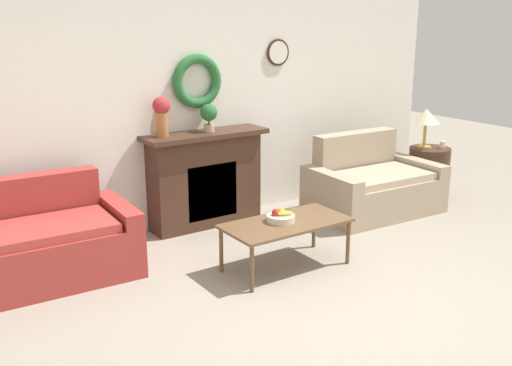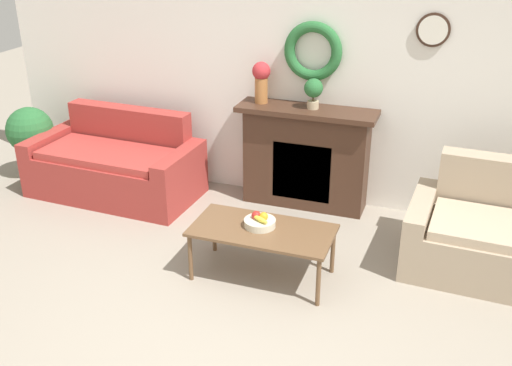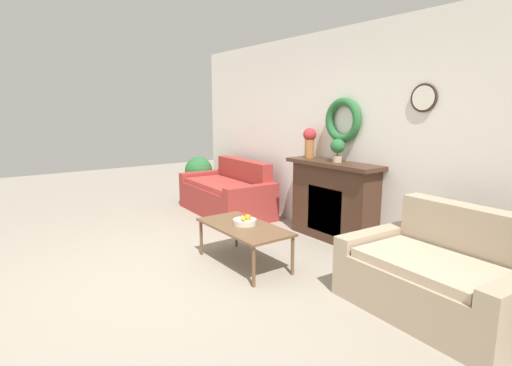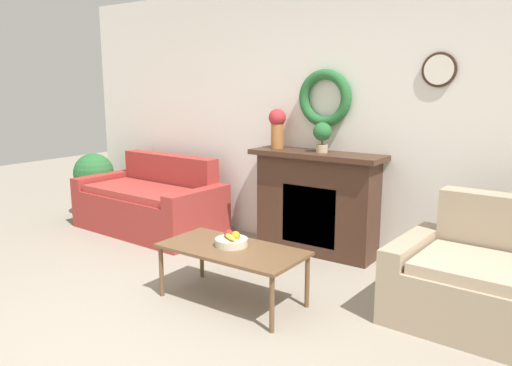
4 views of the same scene
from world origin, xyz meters
The scene contains 12 objects.
ground_plane centered at (0.00, 0.00, 0.00)m, with size 16.00×16.00×0.00m, color gray.
wall_back centered at (0.00, 2.60, 1.36)m, with size 6.80×0.17×2.70m.
fireplace centered at (0.02, 2.40, 0.52)m, with size 1.36×0.41×1.03m.
couch_left centered at (-1.93, 1.99, 0.31)m, with size 1.79×0.96×0.86m.
loveseat_right centered at (1.86, 1.73, 0.30)m, with size 1.50×1.00×0.88m.
coffee_table centered at (0.05, 0.98, 0.40)m, with size 1.14×0.57×0.44m.
fruit_bowl centered at (0.01, 1.02, 0.48)m, with size 0.26×0.26×0.12m.
side_table_by_loveseat centered at (2.92, 1.80, 0.31)m, with size 0.51×0.51×0.61m.
table_lamp centered at (2.86, 1.85, 0.99)m, with size 0.34×0.34×0.49m.
mug centered at (3.04, 1.71, 0.65)m, with size 0.07×0.07×0.09m.
vase_on_mantel_left centered at (-0.45, 2.40, 1.27)m, with size 0.18×0.18×0.41m.
potted_plant_on_mantel centered at (0.08, 2.38, 1.21)m, with size 0.18×0.18×0.29m.
Camera 1 is at (-3.00, -3.05, 2.23)m, focal length 42.00 mm.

